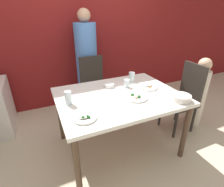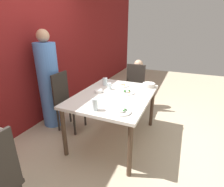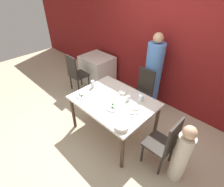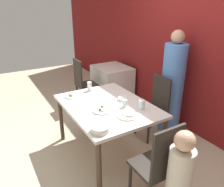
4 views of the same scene
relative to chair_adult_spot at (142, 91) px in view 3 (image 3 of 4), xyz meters
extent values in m
plane|color=beige|center=(0.01, -0.87, -0.52)|extent=(10.00, 10.00, 0.00)
cube|color=maroon|center=(0.01, 0.65, 0.83)|extent=(10.00, 0.06, 2.70)
cube|color=silver|center=(0.01, -0.87, 0.22)|extent=(1.39, 1.05, 0.04)
cylinder|color=#4C3828|center=(-0.62, -1.34, -0.16)|extent=(0.06, 0.06, 0.72)
cylinder|color=#4C3828|center=(0.65, -1.34, -0.16)|extent=(0.06, 0.06, 0.72)
cylinder|color=#4C3828|center=(-0.62, -0.41, -0.16)|extent=(0.06, 0.06, 0.72)
cylinder|color=#4C3828|center=(0.65, -0.41, -0.16)|extent=(0.06, 0.06, 0.72)
cube|color=#2D2823|center=(0.00, -0.08, -0.09)|extent=(0.40, 0.40, 0.04)
cube|color=#2D2823|center=(0.00, 0.11, 0.20)|extent=(0.38, 0.03, 0.54)
cylinder|color=#2D2823|center=(-0.17, -0.24, -0.32)|extent=(0.04, 0.04, 0.42)
cylinder|color=#2D2823|center=(0.17, -0.24, -0.32)|extent=(0.04, 0.04, 0.42)
cylinder|color=#2D2823|center=(-0.17, 0.09, -0.32)|extent=(0.04, 0.04, 0.42)
cylinder|color=#2D2823|center=(0.17, 0.09, -0.32)|extent=(0.04, 0.04, 0.42)
cube|color=#2D2823|center=(0.98, -0.87, -0.09)|extent=(0.40, 0.40, 0.04)
cube|color=#2D2823|center=(1.16, -0.87, 0.20)|extent=(0.03, 0.38, 0.54)
cylinder|color=#2D2823|center=(0.81, -0.71, -0.32)|extent=(0.04, 0.04, 0.42)
cylinder|color=#2D2823|center=(0.81, -1.04, -0.32)|extent=(0.04, 0.04, 0.42)
cylinder|color=#2D2823|center=(1.14, -0.71, -0.32)|extent=(0.04, 0.04, 0.42)
cylinder|color=#2D2823|center=(1.14, -1.04, -0.32)|extent=(0.04, 0.04, 0.42)
cylinder|color=#5184D1|center=(0.00, 0.34, 0.21)|extent=(0.36, 0.36, 1.47)
sphere|color=tan|center=(0.00, 0.34, 1.05)|extent=(0.20, 0.20, 0.20)
cylinder|color=beige|center=(1.33, -0.87, -0.09)|extent=(0.23, 0.23, 0.87)
sphere|color=#DBAD89|center=(1.33, -0.87, 0.44)|extent=(0.18, 0.18, 0.18)
cylinder|color=silver|center=(0.56, -1.27, 0.27)|extent=(0.20, 0.20, 0.07)
cylinder|color=#BC5123|center=(0.56, -1.27, 0.30)|extent=(0.18, 0.18, 0.01)
cylinder|color=white|center=(0.15, -1.03, 0.25)|extent=(0.24, 0.24, 0.02)
ellipsoid|color=white|center=(0.15, -1.01, 0.27)|extent=(0.11, 0.11, 0.02)
cone|color=orange|center=(0.19, -1.03, 0.27)|extent=(0.02, 0.02, 0.03)
sphere|color=#2D702D|center=(0.11, -1.01, 0.28)|extent=(0.04, 0.04, 0.04)
cone|color=orange|center=(0.12, -1.07, 0.27)|extent=(0.02, 0.02, 0.02)
sphere|color=#2D702D|center=(0.16, -1.06, 0.27)|extent=(0.03, 0.03, 0.03)
cylinder|color=white|center=(-0.48, -1.18, 0.25)|extent=(0.22, 0.22, 0.02)
ellipsoid|color=white|center=(-0.49, -1.18, 0.27)|extent=(0.09, 0.09, 0.02)
sphere|color=#2D702D|center=(-0.45, -1.22, 0.27)|extent=(0.02, 0.02, 0.02)
sphere|color=#2D702D|center=(-0.50, -1.21, 0.27)|extent=(0.03, 0.03, 0.03)
sphere|color=#2D702D|center=(-0.46, -1.21, 0.27)|extent=(0.03, 0.03, 0.03)
cone|color=orange|center=(-0.51, -1.17, 0.27)|extent=(0.02, 0.02, 0.02)
cylinder|color=white|center=(0.43, -0.84, 0.25)|extent=(0.24, 0.24, 0.02)
ellipsoid|color=white|center=(0.45, -0.81, 0.27)|extent=(0.11, 0.11, 0.02)
cone|color=orange|center=(0.44, -0.89, 0.27)|extent=(0.02, 0.02, 0.03)
cone|color=orange|center=(0.42, -0.89, 0.27)|extent=(0.02, 0.02, 0.02)
cylinder|color=white|center=(0.00, -0.62, 0.26)|extent=(0.13, 0.13, 0.04)
cylinder|color=white|center=(0.00, -0.62, 0.28)|extent=(0.11, 0.11, 0.01)
cylinder|color=silver|center=(0.20, -0.72, 0.29)|extent=(0.07, 0.07, 0.10)
cylinder|color=silver|center=(-0.56, -0.87, 0.31)|extent=(0.07, 0.07, 0.15)
cylinder|color=silver|center=(0.36, -0.56, 0.30)|extent=(0.08, 0.08, 0.13)
cube|color=white|center=(-0.27, -0.84, 0.24)|extent=(0.14, 0.14, 0.01)
cube|color=silver|center=(-0.03, -0.80, 0.24)|extent=(0.18, 0.03, 0.01)
cube|color=silver|center=(-1.65, 0.19, -0.15)|extent=(0.81, 0.70, 0.74)
cube|color=#2D2823|center=(-1.65, -0.43, -0.09)|extent=(0.40, 0.40, 0.04)
cube|color=#2D2823|center=(-1.65, -0.62, 0.20)|extent=(0.38, 0.03, 0.54)
cylinder|color=#2D2823|center=(-1.48, -0.27, -0.32)|extent=(0.04, 0.04, 0.42)
cylinder|color=#2D2823|center=(-1.81, -0.27, -0.32)|extent=(0.04, 0.04, 0.42)
cylinder|color=#2D2823|center=(-1.48, -0.60, -0.32)|extent=(0.04, 0.04, 0.42)
cylinder|color=#2D2823|center=(-1.81, -0.60, -0.32)|extent=(0.04, 0.04, 0.42)
camera|label=1|loc=(-0.80, -2.48, 1.12)|focal=28.00mm
camera|label=2|loc=(-2.21, -1.80, 1.19)|focal=28.00mm
camera|label=3|loc=(1.69, -2.62, 2.09)|focal=28.00mm
camera|label=4|loc=(2.34, -2.18, 1.51)|focal=35.00mm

